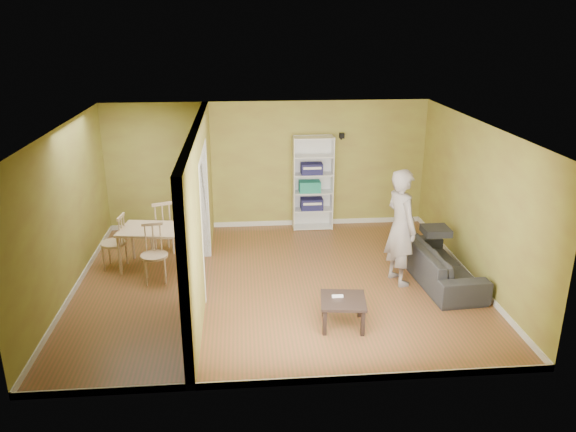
# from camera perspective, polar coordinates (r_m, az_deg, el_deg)

# --- Properties ---
(room_shell) EXTENTS (6.50, 6.50, 6.50)m
(room_shell) POSITION_cam_1_polar(r_m,az_deg,el_deg) (8.83, -1.18, 0.76)
(room_shell) COLOR brown
(room_shell) RESTS_ON ground
(partition) EXTENTS (0.22, 5.50, 2.60)m
(partition) POSITION_cam_1_polar(r_m,az_deg,el_deg) (8.84, -8.97, 0.53)
(partition) COLOR #ABB346
(partition) RESTS_ON ground
(wall_speaker) EXTENTS (0.10, 0.10, 0.10)m
(wall_speaker) POSITION_cam_1_polar(r_m,az_deg,el_deg) (11.44, 5.48, 8.12)
(wall_speaker) COLOR black
(wall_speaker) RESTS_ON room_shell
(sofa) EXTENTS (2.11, 1.03, 0.78)m
(sofa) POSITION_cam_1_polar(r_m,az_deg,el_deg) (9.60, 15.26, -4.22)
(sofa) COLOR black
(sofa) RESTS_ON ground
(person) EXTENTS (0.97, 0.85, 2.25)m
(person) POSITION_cam_1_polar(r_m,az_deg,el_deg) (9.14, 11.47, -0.13)
(person) COLOR slate
(person) RESTS_ON ground
(bookshelf) EXTENTS (0.81, 0.35, 1.92)m
(bookshelf) POSITION_cam_1_polar(r_m,az_deg,el_deg) (11.49, 2.51, 3.42)
(bookshelf) COLOR white
(bookshelf) RESTS_ON ground
(paper_box_navy_a) EXTENTS (0.45, 0.29, 0.23)m
(paper_box_navy_a) POSITION_cam_1_polar(r_m,az_deg,el_deg) (11.57, 2.42, 1.26)
(paper_box_navy_a) COLOR navy
(paper_box_navy_a) RESTS_ON bookshelf
(paper_box_teal) EXTENTS (0.43, 0.28, 0.22)m
(paper_box_teal) POSITION_cam_1_polar(r_m,az_deg,el_deg) (11.46, 2.22, 3.02)
(paper_box_teal) COLOR #266B6F
(paper_box_teal) RESTS_ON bookshelf
(paper_box_navy_b) EXTENTS (0.43, 0.28, 0.22)m
(paper_box_navy_b) POSITION_cam_1_polar(r_m,az_deg,el_deg) (11.36, 2.41, 4.85)
(paper_box_navy_b) COLOR navy
(paper_box_navy_b) RESTS_ON bookshelf
(coffee_table) EXTENTS (0.62, 0.62, 0.42)m
(coffee_table) POSITION_cam_1_polar(r_m,az_deg,el_deg) (8.00, 5.62, -8.82)
(coffee_table) COLOR #2F221C
(coffee_table) RESTS_ON ground
(game_controller) EXTENTS (0.16, 0.04, 0.03)m
(game_controller) POSITION_cam_1_polar(r_m,az_deg,el_deg) (8.01, 5.05, -8.11)
(game_controller) COLOR white
(game_controller) RESTS_ON coffee_table
(dining_table) EXTENTS (1.17, 0.78, 0.73)m
(dining_table) POSITION_cam_1_polar(r_m,az_deg,el_deg) (9.91, -13.35, -1.63)
(dining_table) COLOR beige
(dining_table) RESTS_ON ground
(chair_left) EXTENTS (0.50, 0.50, 0.97)m
(chair_left) POSITION_cam_1_polar(r_m,az_deg,el_deg) (10.16, -17.31, -2.50)
(chair_left) COLOR tan
(chair_left) RESTS_ON ground
(chair_near) EXTENTS (0.50, 0.50, 0.97)m
(chair_near) POSITION_cam_1_polar(r_m,az_deg,el_deg) (9.46, -13.44, -3.77)
(chair_near) COLOR tan
(chair_near) RESTS_ON ground
(chair_far) EXTENTS (0.62, 0.62, 1.03)m
(chair_far) POSITION_cam_1_polar(r_m,az_deg,el_deg) (10.58, -12.79, -1.03)
(chair_far) COLOR #D0B677
(chair_far) RESTS_ON ground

